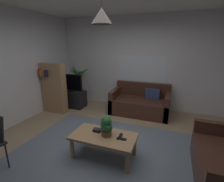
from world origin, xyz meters
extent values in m
cube|color=#9E8466|center=(0.00, 0.00, -0.01)|extent=(4.88, 4.80, 0.02)
cube|color=slate|center=(0.00, -0.20, 0.00)|extent=(3.17, 2.64, 0.01)
cube|color=silver|center=(0.00, 2.43, 1.35)|extent=(5.00, 0.06, 2.71)
cube|color=silver|center=(-2.47, 0.00, 1.35)|extent=(0.06, 4.80, 2.71)
cube|color=white|center=(0.12, 2.40, 1.12)|extent=(1.43, 0.01, 0.93)
cube|color=#47281E|center=(0.24, 1.87, 0.21)|extent=(1.58, 0.87, 0.42)
cube|color=#47281E|center=(0.24, 2.24, 0.62)|extent=(1.58, 0.12, 0.40)
cube|color=#47281E|center=(-0.50, 1.87, 0.32)|extent=(0.12, 0.87, 0.64)
cube|color=#47281E|center=(0.97, 1.87, 0.32)|extent=(0.12, 0.87, 0.64)
cube|color=navy|center=(0.55, 2.06, 0.56)|extent=(0.41, 0.15, 0.28)
cube|color=#47281E|center=(1.91, 0.48, 0.32)|extent=(0.87, 0.12, 0.64)
cube|color=#A87F56|center=(0.05, -0.22, 0.39)|extent=(1.09, 0.58, 0.04)
cylinder|color=#A87F56|center=(-0.44, -0.45, 0.19)|extent=(0.07, 0.07, 0.37)
cylinder|color=#A87F56|center=(0.53, -0.45, 0.19)|extent=(0.07, 0.07, 0.37)
cylinder|color=#A87F56|center=(-0.44, 0.01, 0.19)|extent=(0.07, 0.07, 0.37)
cylinder|color=#A87F56|center=(0.53, 0.01, 0.19)|extent=(0.07, 0.07, 0.37)
cube|color=black|center=(-0.11, -0.14, 0.43)|extent=(0.17, 0.14, 0.03)
cube|color=black|center=(-0.11, -0.13, 0.45)|extent=(0.16, 0.13, 0.02)
cube|color=black|center=(0.37, -0.23, 0.42)|extent=(0.16, 0.06, 0.02)
cube|color=black|center=(0.33, -0.16, 0.42)|extent=(0.07, 0.16, 0.02)
cylinder|color=brown|center=(0.09, -0.20, 0.45)|extent=(0.18, 0.18, 0.08)
sphere|color=#235B2D|center=(0.10, -0.20, 0.56)|extent=(0.19, 0.19, 0.19)
sphere|color=#235B2D|center=(0.08, -0.19, 0.61)|extent=(0.18, 0.18, 0.18)
sphere|color=#235B2D|center=(0.09, -0.19, 0.66)|extent=(0.18, 0.18, 0.18)
cube|color=black|center=(-1.89, 1.65, 0.25)|extent=(0.90, 0.44, 0.50)
cube|color=black|center=(-1.89, 1.63, 0.79)|extent=(0.85, 0.05, 0.48)
cube|color=black|center=(-1.89, 1.60, 0.79)|extent=(0.81, 0.00, 0.44)
cube|color=black|center=(-1.89, 1.63, 0.52)|extent=(0.24, 0.16, 0.04)
cylinder|color=brown|center=(-1.91, 2.19, 0.15)|extent=(0.32, 0.32, 0.30)
cylinder|color=brown|center=(-1.91, 2.19, 0.61)|extent=(0.05, 0.05, 0.63)
cone|color=#3D7F3D|center=(-1.70, 2.19, 1.04)|extent=(0.47, 0.10, 0.32)
cone|color=#3D7F3D|center=(-1.81, 2.32, 1.01)|extent=(0.27, 0.36, 0.30)
cone|color=#3D7F3D|center=(-1.94, 2.39, 0.99)|extent=(0.14, 0.43, 0.23)
cone|color=#3D7F3D|center=(-2.10, 2.29, 1.06)|extent=(0.46, 0.33, 0.38)
cone|color=#3D7F3D|center=(-2.07, 2.14, 1.01)|extent=(0.38, 0.21, 0.27)
cone|color=#3D7F3D|center=(-1.94, 2.01, 1.06)|extent=(0.15, 0.41, 0.35)
cone|color=#3D7F3D|center=(-1.76, 2.05, 1.00)|extent=(0.34, 0.38, 0.30)
cube|color=#A87F56|center=(-2.07, 1.14, 0.70)|extent=(0.70, 0.22, 1.40)
cube|color=#B22D2D|center=(-2.35, 1.02, 1.16)|extent=(0.03, 0.16, 0.21)
cube|color=gold|center=(-2.31, 1.02, 1.13)|extent=(0.03, 0.16, 0.17)
cube|color=#99663F|center=(-2.27, 1.02, 1.14)|extent=(0.04, 0.16, 0.18)
cube|color=#99663F|center=(-2.23, 1.02, 1.13)|extent=(0.04, 0.16, 0.17)
cube|color=#72387F|center=(-2.19, 1.02, 1.14)|extent=(0.03, 0.16, 0.18)
cube|color=black|center=(-2.15, 1.02, 1.14)|extent=(0.05, 0.16, 0.18)
cylinder|color=black|center=(-1.25, -1.02, 0.23)|extent=(0.02, 0.02, 0.45)
cone|color=#4C4742|center=(0.05, -0.22, 2.27)|extent=(0.30, 0.30, 0.21)
camera|label=1|loc=(1.06, -2.49, 1.90)|focal=26.52mm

